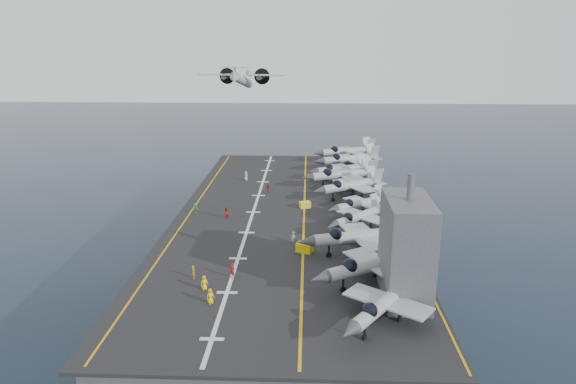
{
  "coord_description": "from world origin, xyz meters",
  "views": [
    {
      "loc": [
        3.55,
        -85.27,
        39.6
      ],
      "look_at": [
        0.0,
        4.0,
        13.0
      ],
      "focal_mm": 32.0,
      "sensor_mm": 36.0,
      "label": 1
    }
  ],
  "objects_px": {
    "island_superstructure": "(407,237)",
    "transport_plane": "(242,80)",
    "fighter_jet_0": "(384,302)",
    "tow_cart_a": "(304,247)"
  },
  "relations": [
    {
      "from": "fighter_jet_0",
      "to": "island_superstructure",
      "type": "bearing_deg",
      "value": 62.55
    },
    {
      "from": "fighter_jet_0",
      "to": "transport_plane",
      "type": "distance_m",
      "value": 100.65
    },
    {
      "from": "island_superstructure",
      "to": "tow_cart_a",
      "type": "relative_size",
      "value": 5.83
    },
    {
      "from": "transport_plane",
      "to": "island_superstructure",
      "type": "bearing_deg",
      "value": -71.48
    },
    {
      "from": "fighter_jet_0",
      "to": "tow_cart_a",
      "type": "relative_size",
      "value": 6.68
    },
    {
      "from": "island_superstructure",
      "to": "transport_plane",
      "type": "bearing_deg",
      "value": 108.52
    },
    {
      "from": "island_superstructure",
      "to": "transport_plane",
      "type": "relative_size",
      "value": 0.56
    },
    {
      "from": "island_superstructure",
      "to": "tow_cart_a",
      "type": "bearing_deg",
      "value": 132.73
    },
    {
      "from": "fighter_jet_0",
      "to": "transport_plane",
      "type": "relative_size",
      "value": 0.64
    },
    {
      "from": "fighter_jet_0",
      "to": "transport_plane",
      "type": "height_order",
      "value": "transport_plane"
    }
  ]
}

